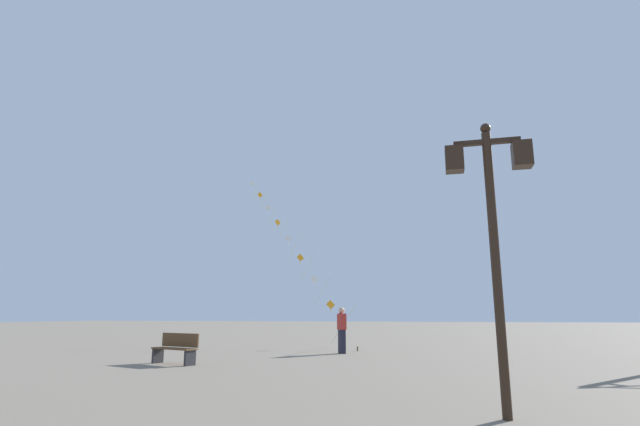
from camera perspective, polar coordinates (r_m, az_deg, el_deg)
ground_plane at (r=20.73m, az=12.07°, el=-15.76°), size 160.00×160.00×0.00m
twin_lantern_lamp_post at (r=7.76m, az=19.78°, el=0.78°), size 1.29×0.28×4.41m
kite_train at (r=27.23m, az=-3.84°, el=-3.07°), size 9.56×11.44×10.89m
kite_flyer at (r=18.73m, az=2.61°, el=-13.66°), size 0.47×0.60×1.71m
park_bench at (r=15.43m, az=-16.84°, el=-15.22°), size 1.65×0.96×0.89m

